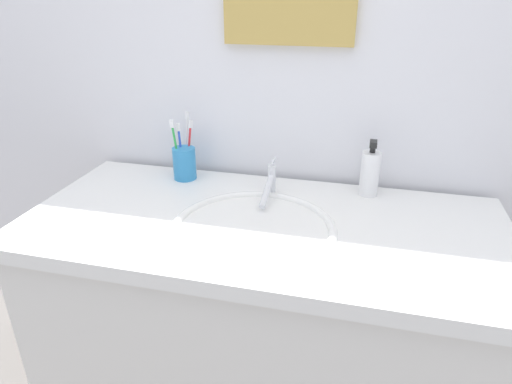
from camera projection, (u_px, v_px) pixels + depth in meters
The scene contains 10 objects.
tiled_wall_back at pixel (289, 72), 1.35m from camera, with size 2.48×0.04×2.40m, color silver.
vanity_counter at pixel (262, 345), 1.37m from camera, with size 1.28×0.59×0.87m.
sink_basin at pixel (253, 240), 1.16m from camera, with size 0.43×0.43×0.10m.
faucet at pixel (270, 184), 1.30m from camera, with size 0.02×0.17×0.10m.
toothbrush_cup at pixel (184, 163), 1.43m from camera, with size 0.07×0.07×0.10m, color #338CCC.
toothbrush_green at pixel (176, 145), 1.40m from camera, with size 0.03×0.01×0.19m.
toothbrush_blue at pixel (180, 146), 1.42m from camera, with size 0.02×0.02×0.17m.
toothbrush_white at pixel (187, 139), 1.43m from camera, with size 0.01×0.04×0.20m.
toothbrush_red at pixel (189, 145), 1.43m from camera, with size 0.02×0.04×0.18m.
soap_dispenser at pixel (370, 173), 1.31m from camera, with size 0.05×0.06×0.17m.
Camera 1 is at (0.24, -1.02, 1.43)m, focal length 31.38 mm.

